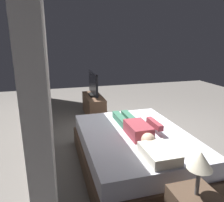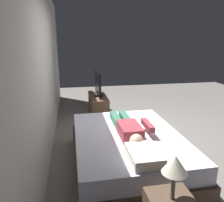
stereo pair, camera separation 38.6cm
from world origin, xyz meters
The scene contains 9 objects.
ground_plane centered at (0.00, 0.00, 0.00)m, with size 10.00×10.00×0.00m, color slate.
back_wall centered at (0.40, 1.74, 1.40)m, with size 6.40×0.10×2.80m, color silver.
bed centered at (-0.84, 0.54, 0.26)m, with size 2.09×1.56×0.54m.
pillow centered at (-1.57, 0.54, 0.60)m, with size 0.48×0.34×0.12m, color silver.
person centered at (-0.81, 0.53, 0.62)m, with size 1.26×0.46×0.18m.
remote centered at (-0.66, 0.12, 0.55)m, with size 0.15×0.04×0.02m, color black.
tv_stand centered at (1.61, 0.67, 0.25)m, with size 1.10×0.40×0.50m, color brown.
tv centered at (1.61, 0.67, 0.78)m, with size 0.88×0.20×0.59m.
lamp centered at (-2.19, 0.49, 0.85)m, with size 0.22×0.22×0.42m.
Camera 1 is at (-3.59, 1.67, 1.86)m, focal length 35.35 mm.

